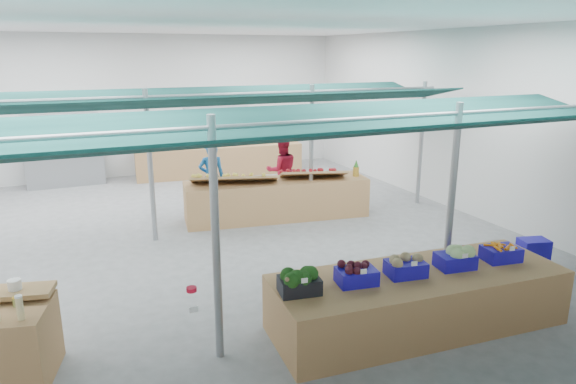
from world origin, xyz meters
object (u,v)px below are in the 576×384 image
veg_counter (418,300)px  vendor_right (282,171)px  crate_stack (532,255)px  vendor_left (212,177)px  fruit_counter (277,199)px

veg_counter → vendor_right: size_ratio=2.45×
veg_counter → crate_stack: size_ratio=7.06×
crate_stack → vendor_left: bearing=126.0°
fruit_counter → vendor_left: 1.67m
veg_counter → vendor_right: 6.37m
fruit_counter → vendor_left: size_ratio=2.50×
crate_stack → vendor_right: 6.08m
fruit_counter → crate_stack: (2.88, -4.51, -0.16)m
veg_counter → vendor_left: bearing=104.2°
fruit_counter → crate_stack: bearing=-48.7°
crate_stack → vendor_left: (-4.08, 5.61, 0.54)m
vendor_left → vendor_right: 1.80m
vendor_left → fruit_counter: bearing=146.3°
veg_counter → fruit_counter: fruit_counter is taller
fruit_counter → veg_counter: bearing=-82.4°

